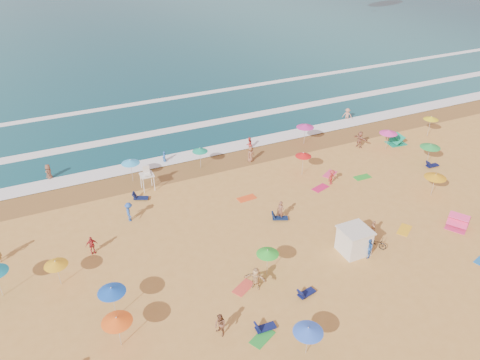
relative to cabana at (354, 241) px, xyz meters
name	(u,v)px	position (x,y,z in m)	size (l,w,h in m)	color
ground	(257,233)	(-5.70, 5.17, -1.00)	(220.00, 220.00, 0.00)	gold
ocean	(87,24)	(-5.70, 89.17, -1.00)	(220.00, 140.00, 0.18)	#0C4756
wet_sand	(202,166)	(-5.70, 17.67, -0.99)	(220.00, 220.00, 0.00)	olive
surf_foam	(175,132)	(-5.70, 26.49, -0.90)	(200.00, 18.70, 0.05)	white
cabana	(354,241)	(0.00, 0.00, 0.00)	(2.00, 2.00, 2.00)	silver
cabana_roof	(356,230)	(0.00, 0.00, 1.06)	(2.20, 2.20, 0.12)	silver
bicycle	(375,243)	(1.90, -0.30, -0.55)	(0.60, 1.73, 0.91)	black
lifeguard_stand	(147,179)	(-11.89, 15.56, 0.05)	(1.20, 1.20, 2.10)	white
beach_umbrellas	(282,199)	(-2.96, 5.95, 1.16)	(46.72, 27.60, 0.75)	yellow
loungers	(330,235)	(-0.52, 2.24, -0.83)	(62.01, 22.28, 0.34)	#0E1347
towels	(273,250)	(-5.48, 2.75, -0.98)	(44.16, 19.68, 0.03)	red
popup_tents	(423,173)	(12.89, 6.24, -0.40)	(8.32, 16.44, 1.20)	#E53270
beachgoers	(250,194)	(-4.07, 9.72, -0.21)	(40.42, 25.61, 2.10)	#B92E32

